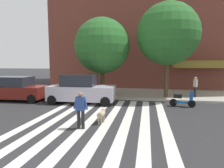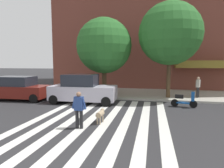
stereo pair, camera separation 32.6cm
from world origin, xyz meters
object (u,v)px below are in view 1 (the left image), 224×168
dog_on_leash (102,114)px  pedestrian_bystander (195,86)px  street_tree_nearest (102,46)px  street_tree_middle (168,34)px  pedestrian_dog_walker (81,108)px  parked_car_near_curb (14,89)px  parked_car_behind_first (81,90)px  parked_scooter (183,100)px

dog_on_leash → pedestrian_bystander: size_ratio=0.58×
street_tree_nearest → pedestrian_bystander: 8.17m
street_tree_middle → pedestrian_dog_walker: size_ratio=4.50×
parked_car_near_curb → parked_car_behind_first: parked_car_behind_first is taller
street_tree_nearest → parked_car_behind_first: bearing=-109.7°
pedestrian_dog_walker → dog_on_leash: size_ratio=1.72×
street_tree_middle → street_tree_nearest: bearing=-178.8°
street_tree_middle → pedestrian_bystander: 4.65m
parked_scooter → street_tree_middle: street_tree_middle is taller
parked_scooter → street_tree_middle: size_ratio=0.22×
parked_car_behind_first → pedestrian_dog_walker: size_ratio=2.90×
street_tree_nearest → street_tree_middle: bearing=1.2°
parked_car_behind_first → pedestrian_dog_walker: bearing=-71.1°
parked_car_near_curb → pedestrian_bystander: bearing=12.8°
parked_car_behind_first → street_tree_nearest: 4.33m
street_tree_nearest → street_tree_middle: (5.21, 0.11, 0.84)m
parked_scooter → pedestrian_dog_walker: (-5.17, -5.30, 0.45)m
street_tree_middle → pedestrian_bystander: bearing=10.1°
pedestrian_dog_walker → pedestrian_bystander: pedestrian_bystander is taller
parked_car_behind_first → street_tree_middle: size_ratio=0.64×
parked_car_near_curb → parked_car_behind_first: (5.38, 0.00, 0.06)m
street_tree_middle → pedestrian_bystander: (2.29, 0.41, -4.03)m
parked_scooter → dog_on_leash: size_ratio=1.70×
parked_car_behind_first → street_tree_nearest: bearing=70.3°
pedestrian_dog_walker → pedestrian_bystander: 10.70m
parked_scooter → pedestrian_dog_walker: size_ratio=0.99×
street_tree_nearest → pedestrian_dog_walker: street_tree_nearest is taller
parked_car_behind_first → street_tree_middle: street_tree_middle is taller
street_tree_middle → dog_on_leash: street_tree_middle is taller
parked_car_near_curb → dog_on_leash: bearing=-28.5°
parked_car_near_curb → pedestrian_dog_walker: size_ratio=2.93×
pedestrian_bystander → street_tree_middle: bearing=-169.9°
pedestrian_dog_walker → pedestrian_bystander: size_ratio=1.00×
parked_car_near_curb → parked_scooter: parked_car_near_curb is taller
dog_on_leash → parked_car_near_curb: bearing=151.5°
parked_scooter → pedestrian_bystander: 3.47m
parked_car_near_curb → parked_car_behind_first: bearing=0.0°
street_tree_middle → parked_car_near_curb: bearing=-166.6°
dog_on_leash → pedestrian_bystander: (5.93, 7.44, 0.63)m
parked_scooter → dog_on_leash: (-4.45, -4.35, -0.04)m
parked_car_near_curb → parked_scooter: (12.34, 0.06, -0.43)m
parked_scooter → street_tree_middle: bearing=106.9°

